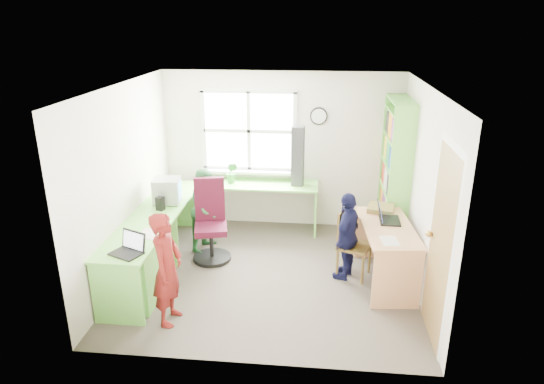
# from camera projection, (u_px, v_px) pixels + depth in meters

# --- Properties ---
(room) EXTENTS (3.64, 3.44, 2.44)m
(room) POSITION_uv_depth(u_px,v_px,m) (272.00, 183.00, 5.92)
(room) COLOR #4A433A
(room) RESTS_ON ground
(l_desk) EXTENTS (2.38, 2.95, 0.75)m
(l_desk) POSITION_uv_depth(u_px,v_px,m) (162.00, 248.00, 5.95)
(l_desk) COLOR #8BF662
(l_desk) RESTS_ON ground
(right_desk) EXTENTS (0.71, 1.34, 0.74)m
(right_desk) POSITION_uv_depth(u_px,v_px,m) (387.00, 242.00, 5.94)
(right_desk) COLOR #E2A371
(right_desk) RESTS_ON ground
(bookshelf) EXTENTS (0.30, 1.02, 2.10)m
(bookshelf) POSITION_uv_depth(u_px,v_px,m) (395.00, 177.00, 6.85)
(bookshelf) COLOR #8BF662
(bookshelf) RESTS_ON ground
(swivel_chair) EXTENTS (0.62, 0.62, 1.11)m
(swivel_chair) POSITION_uv_depth(u_px,v_px,m) (211.00, 225.00, 6.56)
(swivel_chair) COLOR black
(swivel_chair) RESTS_ON ground
(wooden_chair) EXTENTS (0.49, 0.49, 0.88)m
(wooden_chair) POSITION_uv_depth(u_px,v_px,m) (350.00, 241.00, 6.11)
(wooden_chair) COLOR brown
(wooden_chair) RESTS_ON ground
(crt_monitor) EXTENTS (0.38, 0.35, 0.34)m
(crt_monitor) POSITION_uv_depth(u_px,v_px,m) (167.00, 191.00, 6.54)
(crt_monitor) COLOR #9E9EA2
(crt_monitor) RESTS_ON l_desk
(laptop_left) EXTENTS (0.41, 0.38, 0.22)m
(laptop_left) POSITION_uv_depth(u_px,v_px,m) (129.00, 248.00, 5.19)
(laptop_left) COLOR black
(laptop_left) RESTS_ON l_desk
(laptop_right) EXTENTS (0.29, 0.34, 0.23)m
(laptop_right) POSITION_uv_depth(u_px,v_px,m) (386.00, 217.00, 6.00)
(laptop_right) COLOR black
(laptop_right) RESTS_ON right_desk
(speaker_a) EXTENTS (0.11, 0.11, 0.18)m
(speaker_a) POSITION_uv_depth(u_px,v_px,m) (160.00, 204.00, 6.32)
(speaker_a) COLOR black
(speaker_a) RESTS_ON l_desk
(speaker_b) EXTENTS (0.11, 0.11, 0.19)m
(speaker_b) POSITION_uv_depth(u_px,v_px,m) (172.00, 188.00, 6.86)
(speaker_b) COLOR black
(speaker_b) RESTS_ON l_desk
(cd_tower) EXTENTS (0.19, 0.18, 0.89)m
(cd_tower) POSITION_uv_depth(u_px,v_px,m) (298.00, 156.00, 7.14)
(cd_tower) COLOR black
(cd_tower) RESTS_ON l_desk
(game_box) EXTENTS (0.39, 0.39, 0.07)m
(game_box) POSITION_uv_depth(u_px,v_px,m) (381.00, 208.00, 6.33)
(game_box) COLOR red
(game_box) RESTS_ON right_desk
(paper_a) EXTENTS (0.23, 0.31, 0.00)m
(paper_a) POSITION_uv_depth(u_px,v_px,m) (149.00, 234.00, 5.65)
(paper_a) COLOR silver
(paper_a) RESTS_ON l_desk
(paper_b) EXTENTS (0.22, 0.29, 0.00)m
(paper_b) POSITION_uv_depth(u_px,v_px,m) (389.00, 241.00, 5.48)
(paper_b) COLOR silver
(paper_b) RESTS_ON right_desk
(potted_plant) EXTENTS (0.22, 0.19, 0.33)m
(potted_plant) POSITION_uv_depth(u_px,v_px,m) (232.00, 173.00, 7.32)
(potted_plant) COLOR #2F722D
(potted_plant) RESTS_ON l_desk
(person_red) EXTENTS (0.34, 0.48, 1.27)m
(person_red) POSITION_uv_depth(u_px,v_px,m) (167.00, 269.00, 5.11)
(person_red) COLOR maroon
(person_red) RESTS_ON ground
(person_green) EXTENTS (0.62, 0.70, 1.18)m
(person_green) POSITION_uv_depth(u_px,v_px,m) (207.00, 209.00, 6.79)
(person_green) COLOR #2E733A
(person_green) RESTS_ON ground
(person_navy) EXTENTS (0.51, 0.72, 1.14)m
(person_navy) POSITION_uv_depth(u_px,v_px,m) (347.00, 236.00, 6.03)
(person_navy) COLOR #13153B
(person_navy) RESTS_ON ground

